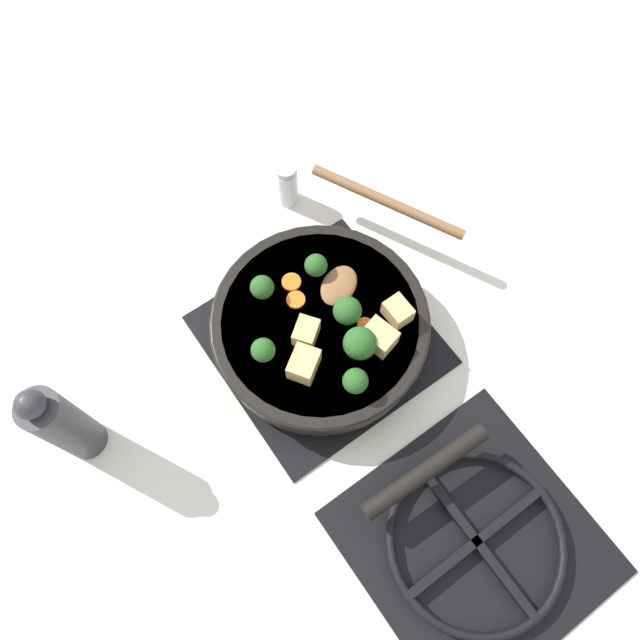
{
  "coord_description": "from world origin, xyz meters",
  "views": [
    {
      "loc": [
        0.2,
        0.28,
        0.9
      ],
      "look_at": [
        0.0,
        0.0,
        0.08
      ],
      "focal_mm": 35.0,
      "sensor_mm": 36.0,
      "label": 1
    }
  ],
  "objects_px": {
    "wooden_spoon": "(368,235)",
    "pepper_mill": "(62,424)",
    "skillet_pan": "(321,328)",
    "salt_shaker": "(287,184)"
  },
  "relations": [
    {
      "from": "skillet_pan",
      "to": "pepper_mill",
      "type": "bearing_deg",
      "value": -10.94
    },
    {
      "from": "wooden_spoon",
      "to": "pepper_mill",
      "type": "height_order",
      "value": "pepper_mill"
    },
    {
      "from": "salt_shaker",
      "to": "pepper_mill",
      "type": "bearing_deg",
      "value": 20.43
    },
    {
      "from": "pepper_mill",
      "to": "salt_shaker",
      "type": "relative_size",
      "value": 2.48
    },
    {
      "from": "wooden_spoon",
      "to": "salt_shaker",
      "type": "height_order",
      "value": "wooden_spoon"
    },
    {
      "from": "skillet_pan",
      "to": "pepper_mill",
      "type": "distance_m",
      "value": 0.37
    },
    {
      "from": "pepper_mill",
      "to": "salt_shaker",
      "type": "xyz_separation_m",
      "value": [
        -0.47,
        -0.17,
        -0.06
      ]
    },
    {
      "from": "skillet_pan",
      "to": "salt_shaker",
      "type": "relative_size",
      "value": 4.89
    },
    {
      "from": "wooden_spoon",
      "to": "salt_shaker",
      "type": "xyz_separation_m",
      "value": [
        0.03,
        -0.17,
        -0.05
      ]
    },
    {
      "from": "wooden_spoon",
      "to": "skillet_pan",
      "type": "bearing_deg",
      "value": 27.6
    }
  ]
}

